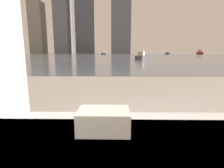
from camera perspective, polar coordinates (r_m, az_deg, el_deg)
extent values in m
cube|color=silver|center=(0.98, -2.68, -13.99)|extent=(0.28, 0.19, 0.04)
cube|color=silver|center=(0.97, -2.70, -11.83)|extent=(0.28, 0.19, 0.04)
cube|color=silver|center=(0.95, -2.72, -9.60)|extent=(0.28, 0.19, 0.04)
cube|color=slate|center=(62.06, 0.97, 9.53)|extent=(180.00, 110.00, 0.01)
cube|color=maroon|center=(87.12, 26.71, 9.02)|extent=(3.25, 5.77, 0.96)
cube|color=silver|center=(87.13, 26.77, 9.69)|extent=(1.86, 2.34, 1.09)
cube|color=navy|center=(70.15, -2.85, 9.82)|extent=(1.92, 2.77, 0.46)
cube|color=silver|center=(70.15, -2.86, 10.22)|extent=(1.01, 1.17, 0.53)
cube|color=navy|center=(82.42, 17.60, 9.44)|extent=(1.51, 2.78, 0.46)
cube|color=#B2A893|center=(82.42, 17.62, 9.79)|extent=(0.88, 1.12, 0.53)
cube|color=#4C4C51|center=(24.22, 9.52, 8.58)|extent=(1.99, 2.98, 0.49)
cube|color=silver|center=(24.21, 9.56, 9.83)|extent=(1.06, 1.25, 0.56)
cube|color=gray|center=(129.46, -23.14, 16.42)|extent=(8.34, 9.53, 32.58)
cube|color=slate|center=(124.23, -15.75, 18.54)|extent=(8.81, 13.22, 38.60)
cube|color=#4C515B|center=(123.29, -9.03, 24.19)|extent=(11.52, 6.48, 61.09)
cube|color=slate|center=(120.68, 2.94, 22.27)|extent=(12.29, 10.96, 51.53)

